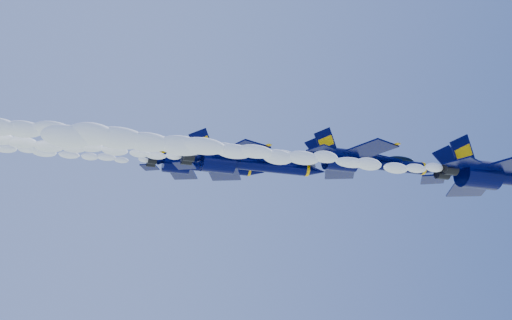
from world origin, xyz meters
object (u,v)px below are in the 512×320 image
object	(u,v)px
jet_lead	(509,177)
jet_third	(247,163)
jet_fourth	(200,166)
jet_second	(367,162)

from	to	relation	value
jet_lead	jet_third	bearing A→B (deg)	146.99
jet_lead	jet_third	world-z (taller)	jet_third
jet_third	jet_fourth	distance (m)	12.35
jet_third	jet_lead	bearing A→B (deg)	-33.01
jet_second	jet_fourth	world-z (taller)	jet_fourth
jet_lead	jet_second	distance (m)	15.94
jet_lead	jet_fourth	size ratio (longest dim) A/B	1.17
jet_lead	jet_fourth	distance (m)	37.20
jet_fourth	jet_second	bearing A→B (deg)	-40.30
jet_fourth	jet_third	bearing A→B (deg)	-76.23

